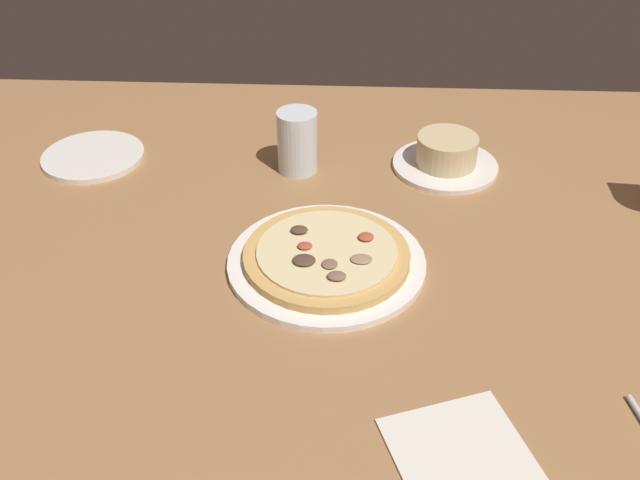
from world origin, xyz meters
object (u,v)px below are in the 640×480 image
at_px(ramekin_on_saucer, 446,156).
at_px(side_plate, 93,156).
at_px(water_glass, 297,144).
at_px(pizza_main, 327,258).

bearing_deg(ramekin_on_saucer, side_plate, 179.90).
bearing_deg(ramekin_on_saucer, water_glass, -175.98).
xyz_separation_m(pizza_main, water_glass, (-0.06, 0.25, 0.03)).
bearing_deg(ramekin_on_saucer, pizza_main, -124.30).
height_order(water_glass, side_plate, water_glass).
bearing_deg(side_plate, water_glass, -2.98).
bearing_deg(water_glass, side_plate, 177.02).
height_order(ramekin_on_saucer, side_plate, ramekin_on_saucer).
height_order(pizza_main, side_plate, pizza_main).
bearing_deg(pizza_main, side_plate, 146.12).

